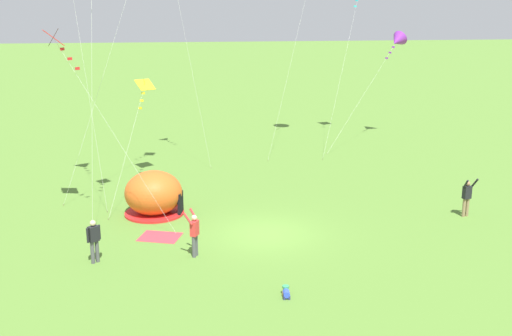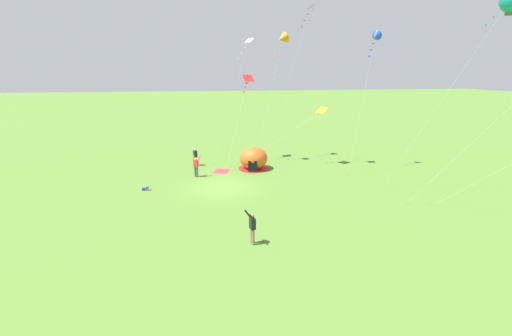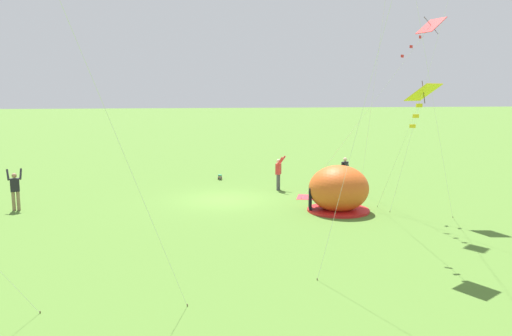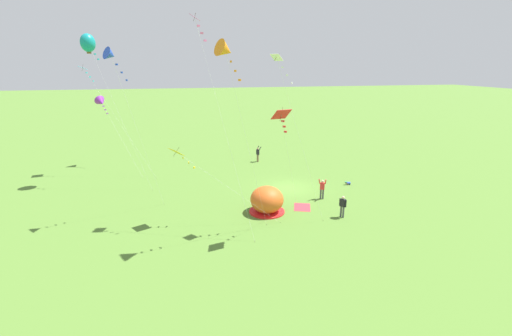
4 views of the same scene
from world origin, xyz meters
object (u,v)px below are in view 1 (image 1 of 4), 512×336
(person_arms_raised, at_px, (194,232))
(kite_purple, at_px, (397,41))
(popup_tent, at_px, (154,194))
(kite_red, at_px, (57,43))
(person_flying_kite, at_px, (467,196))
(kite_yellow, at_px, (144,89))
(person_near_tent, at_px, (94,239))
(toddler_crawling, at_px, (286,292))

(person_arms_raised, height_order, kite_purple, kite_purple)
(popup_tent, height_order, kite_red, kite_red)
(person_flying_kite, relative_size, kite_yellow, 0.24)
(popup_tent, relative_size, person_near_tent, 1.63)
(person_flying_kite, xyz_separation_m, kite_purple, (2.96, 17.31, 6.17))
(kite_yellow, bearing_deg, person_flying_kite, -30.87)
(popup_tent, distance_m, person_arms_raised, 5.56)
(kite_purple, bearing_deg, toddler_crawling, -118.19)
(person_near_tent, bearing_deg, kite_purple, 45.83)
(popup_tent, xyz_separation_m, kite_purple, (17.41, 14.81, 6.17))
(kite_red, bearing_deg, popup_tent, -1.05)
(kite_purple, bearing_deg, person_near_tent, -134.17)
(popup_tent, xyz_separation_m, person_arms_raised, (1.65, -5.31, 0.00))
(person_flying_kite, height_order, kite_yellow, kite_yellow)
(person_near_tent, relative_size, kite_yellow, 0.22)
(toddler_crawling, relative_size, kite_red, 0.06)
(person_flying_kite, xyz_separation_m, person_arms_raised, (-12.80, -2.80, 0.00))
(popup_tent, distance_m, kite_purple, 23.67)
(kite_red, relative_size, kite_yellow, 1.12)
(popup_tent, relative_size, kite_purple, 0.36)
(kite_red, bearing_deg, person_near_tent, -72.94)
(kite_red, distance_m, kite_yellow, 7.74)
(popup_tent, relative_size, person_arms_raised, 1.49)
(toddler_crawling, xyz_separation_m, person_arms_raised, (-2.89, 3.90, 0.82))
(kite_purple, bearing_deg, kite_yellow, -154.82)
(person_near_tent, xyz_separation_m, person_flying_kite, (16.62, 2.85, 0.03))
(person_arms_raised, bearing_deg, toddler_crawling, -53.44)
(kite_yellow, bearing_deg, person_arms_raised, -79.82)
(person_arms_raised, xyz_separation_m, kite_yellow, (-2.10, 11.72, 4.13))
(person_flying_kite, bearing_deg, person_arms_raised, -167.64)
(popup_tent, height_order, person_near_tent, popup_tent)
(popup_tent, height_order, toddler_crawling, popup_tent)
(toddler_crawling, distance_m, person_arms_raised, 4.92)
(kite_red, bearing_deg, kite_purple, 34.74)
(person_flying_kite, height_order, kite_red, kite_red)
(person_near_tent, bearing_deg, toddler_crawling, -29.89)
(toddler_crawling, distance_m, person_near_tent, 7.78)
(kite_red, height_order, kite_yellow, kite_red)
(person_flying_kite, bearing_deg, toddler_crawling, -145.92)
(person_near_tent, relative_size, kite_red, 0.20)
(toddler_crawling, height_order, person_arms_raised, person_arms_raised)
(kite_yellow, bearing_deg, kite_red, -118.09)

